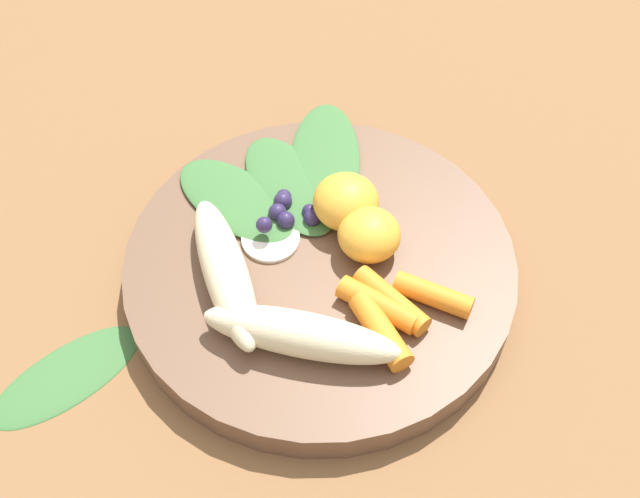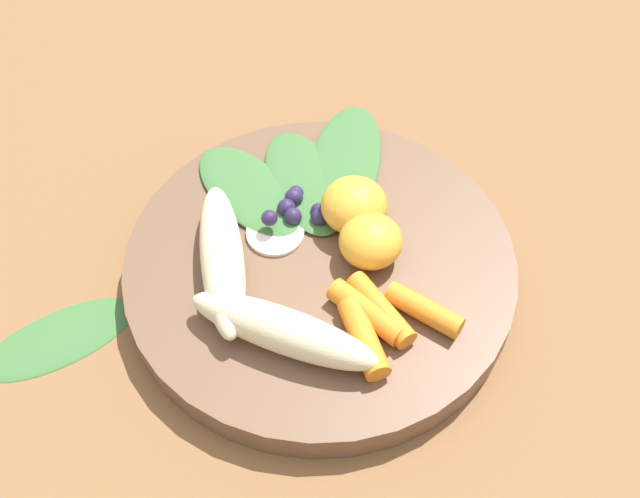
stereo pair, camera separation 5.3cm
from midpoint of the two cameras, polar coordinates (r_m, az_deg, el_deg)
The scene contains 16 objects.
ground_plane at distance 0.56m, azimuth 2.72°, elevation -2.31°, with size 2.40×2.40×0.00m, color brown.
bowl at distance 0.55m, azimuth 2.76°, elevation -1.59°, with size 0.27×0.27×0.02m, color brown.
banana_peeled_left at distance 0.49m, azimuth 0.39°, elevation -6.21°, with size 0.13×0.03×0.03m, color beige.
banana_peeled_right at distance 0.52m, azimuth -4.32°, elevation -0.91°, with size 0.13×0.03×0.03m, color beige.
orange_segment_near at distance 0.54m, azimuth 5.30°, elevation 3.03°, with size 0.05×0.05×0.04m, color #F4A833.
orange_segment_far at distance 0.53m, azimuth 6.60°, elevation 0.39°, with size 0.04×0.04×0.03m, color #F4A833.
carrot_front at distance 0.49m, azimuth 6.31°, elevation -6.73°, with size 0.02×0.02×0.05m, color orange.
carrot_mid_left at distance 0.50m, azimuth 6.28°, elevation -4.91°, with size 0.02×0.02×0.06m, color orange.
carrot_mid_right at distance 0.51m, azimuth 7.46°, elevation -4.63°, with size 0.02×0.02×0.06m, color orange.
carrot_rear at distance 0.51m, azimuth 10.60°, elevation -4.61°, with size 0.02×0.02×0.05m, color orange.
blueberry_pile at distance 0.55m, azimuth 0.90°, elevation 2.83°, with size 0.04×0.05×0.02m.
coconut_shred_patch at distance 0.55m, azimuth -0.56°, elevation 1.02°, with size 0.04×0.04×0.00m, color white.
kale_leaf_left at distance 0.59m, azimuth 4.33°, elevation 6.04°, with size 0.13×0.05×0.01m, color #3D7038.
kale_leaf_right at distance 0.58m, azimuth 1.48°, elevation 4.79°, with size 0.11×0.05×0.01m, color #3D7038.
kale_leaf_rear at distance 0.57m, azimuth -2.58°, elevation 4.15°, with size 0.11×0.05×0.01m, color #3D7038.
kale_leaf_stray at distance 0.55m, azimuth -16.05°, elevation -6.44°, with size 0.11×0.05×0.01m, color #3D7038.
Camera 2 is at (-0.28, 0.17, 0.45)m, focal length 43.62 mm.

